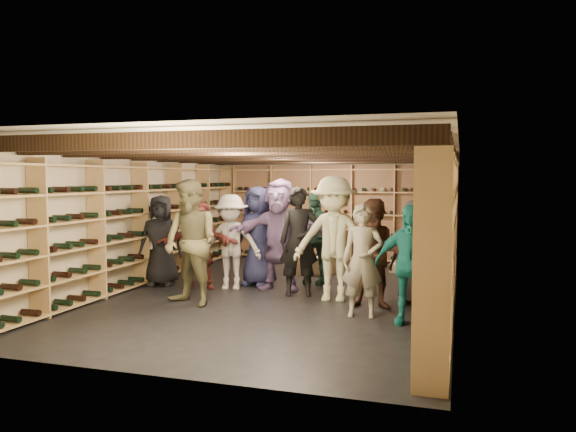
% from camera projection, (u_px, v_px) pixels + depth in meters
% --- Properties ---
extents(ground, '(8.00, 8.00, 0.00)m').
position_uv_depth(ground, '(280.00, 293.00, 9.16)').
color(ground, black).
rests_on(ground, ground).
extents(walls, '(5.52, 8.02, 2.40)m').
position_uv_depth(walls, '(280.00, 220.00, 9.08)').
color(walls, '#B4A78C').
rests_on(walls, ground).
extents(ceiling, '(5.50, 8.00, 0.01)m').
position_uv_depth(ceiling, '(280.00, 145.00, 8.99)').
color(ceiling, beige).
rests_on(ceiling, walls).
extents(ceiling_joists, '(5.40, 7.12, 0.18)m').
position_uv_depth(ceiling_joists, '(280.00, 154.00, 9.00)').
color(ceiling_joists, black).
rests_on(ceiling_joists, ground).
extents(wine_rack_left, '(0.32, 7.50, 2.15)m').
position_uv_depth(wine_rack_left, '(141.00, 223.00, 9.84)').
color(wine_rack_left, '#9E7D4D').
rests_on(wine_rack_left, ground).
extents(wine_rack_right, '(0.32, 7.50, 2.15)m').
position_uv_depth(wine_rack_right, '(444.00, 232.00, 8.33)').
color(wine_rack_right, '#9E7D4D').
rests_on(wine_rack_right, ground).
extents(wine_rack_back, '(4.70, 0.30, 2.15)m').
position_uv_depth(wine_rack_back, '(332.00, 213.00, 12.74)').
color(wine_rack_back, '#9E7D4D').
rests_on(wine_rack_back, ground).
extents(crate_stack_left, '(0.51, 0.35, 0.85)m').
position_uv_depth(crate_stack_left, '(335.00, 251.00, 11.06)').
color(crate_stack_left, tan).
rests_on(crate_stack_left, ground).
extents(crate_stack_right, '(0.50, 0.34, 0.34)m').
position_uv_depth(crate_stack_right, '(308.00, 266.00, 10.88)').
color(crate_stack_right, tan).
rests_on(crate_stack_right, ground).
extents(crate_loose, '(0.52, 0.37, 0.17)m').
position_uv_depth(crate_loose, '(403.00, 268.00, 11.14)').
color(crate_loose, tan).
rests_on(crate_loose, ground).
extents(person_0, '(0.87, 0.68, 1.58)m').
position_uv_depth(person_0, '(161.00, 240.00, 9.76)').
color(person_0, black).
rests_on(person_0, ground).
extents(person_1, '(0.73, 0.59, 1.73)m').
position_uv_depth(person_1, '(299.00, 241.00, 8.91)').
color(person_1, black).
rests_on(person_1, ground).
extents(person_2, '(1.09, 0.97, 1.86)m').
position_uv_depth(person_2, '(191.00, 242.00, 8.23)').
color(person_2, brown).
rests_on(person_2, ground).
extents(person_3, '(1.29, 0.82, 1.90)m').
position_uv_depth(person_3, '(334.00, 239.00, 8.52)').
color(person_3, '#C1C092').
rests_on(person_3, ground).
extents(person_4, '(0.94, 0.49, 1.54)m').
position_uv_depth(person_4, '(409.00, 265.00, 7.17)').
color(person_4, '#17756F').
rests_on(person_4, ground).
extents(person_5, '(1.45, 0.77, 1.50)m').
position_uv_depth(person_5, '(199.00, 244.00, 9.50)').
color(person_5, brown).
rests_on(person_5, ground).
extents(person_6, '(0.97, 0.77, 1.73)m').
position_uv_depth(person_6, '(258.00, 236.00, 9.75)').
color(person_6, '#1E2144').
rests_on(person_6, ground).
extents(person_7, '(0.58, 0.41, 1.53)m').
position_uv_depth(person_7, '(363.00, 261.00, 7.55)').
color(person_7, gray).
rests_on(person_7, ground).
extents(person_8, '(0.80, 0.64, 1.58)m').
position_uv_depth(person_8, '(376.00, 254.00, 8.03)').
color(person_8, '#462A1D').
rests_on(person_8, ground).
extents(person_9, '(1.15, 0.83, 1.60)m').
position_uv_depth(person_9, '(231.00, 242.00, 9.43)').
color(person_9, '#A19D95').
rests_on(person_9, ground).
extents(person_10, '(0.98, 0.48, 1.62)m').
position_uv_depth(person_10, '(314.00, 238.00, 9.89)').
color(person_10, '#224535').
rests_on(person_10, ground).
extents(person_11, '(1.75, 0.59, 1.87)m').
position_uv_depth(person_11, '(280.00, 234.00, 9.35)').
color(person_11, slate).
rests_on(person_11, ground).
extents(person_12, '(0.87, 0.68, 1.57)m').
position_uv_depth(person_12, '(416.00, 252.00, 8.29)').
color(person_12, '#2E2E32').
rests_on(person_12, ground).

